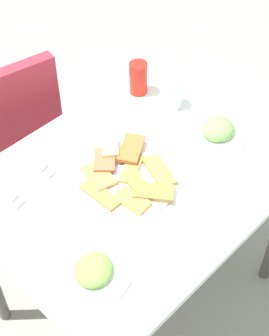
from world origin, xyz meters
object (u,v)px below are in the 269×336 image
(dining_chair, at_px, (6,140))
(drinking_glass, at_px, (172,95))
(paper_napkin, at_px, (32,186))
(pide_platter, at_px, (127,175))
(spoon, at_px, (28,182))
(fork, at_px, (36,188))
(salad_plate_greens, at_px, (94,271))
(soda_can, at_px, (138,78))
(salad_plate_rice, at_px, (218,130))
(dining_table, at_px, (139,193))

(dining_chair, height_order, drinking_glass, dining_chair)
(dining_chair, bearing_deg, paper_napkin, -111.96)
(dining_chair, bearing_deg, drinking_glass, -52.53)
(pide_platter, height_order, spoon, pide_platter)
(fork, bearing_deg, salad_plate_greens, -113.82)
(soda_can, distance_m, drinking_glass, 0.14)
(salad_plate_greens, height_order, drinking_glass, drinking_glass)
(dining_chair, height_order, soda_can, dining_chair)
(pide_platter, height_order, drinking_glass, drinking_glass)
(dining_chair, bearing_deg, fork, -111.21)
(dining_chair, xyz_separation_m, salad_plate_rice, (0.39, -0.73, 0.27))
(dining_table, xyz_separation_m, paper_napkin, (-0.27, 0.20, 0.10))
(salad_plate_rice, relative_size, drinking_glass, 2.21)
(salad_plate_greens, height_order, salad_plate_rice, salad_plate_rice)
(spoon, bearing_deg, salad_plate_greens, -115.34)
(soda_can, height_order, paper_napkin, soda_can)
(dining_table, relative_size, soda_can, 8.31)
(paper_napkin, bearing_deg, dining_chair, 68.04)
(salad_plate_rice, bearing_deg, fork, 156.78)
(pide_platter, bearing_deg, salad_plate_rice, -12.71)
(paper_napkin, height_order, fork, fork)
(soda_can, bearing_deg, paper_napkin, -171.29)
(fork, bearing_deg, drinking_glass, -14.35)
(spoon, bearing_deg, pide_platter, -55.88)
(dining_table, xyz_separation_m, salad_plate_greens, (-0.35, -0.17, 0.11))
(soda_can, xyz_separation_m, paper_napkin, (-0.56, -0.09, -0.06))
(dining_chair, bearing_deg, pide_platter, -86.79)
(dining_table, bearing_deg, fork, 146.66)
(salad_plate_greens, height_order, spoon, salad_plate_greens)
(drinking_glass, bearing_deg, dining_chair, 127.47)
(salad_plate_greens, height_order, paper_napkin, salad_plate_greens)
(salad_plate_greens, xyz_separation_m, soda_can, (0.63, 0.45, 0.05))
(soda_can, relative_size, drinking_glass, 1.37)
(dining_table, xyz_separation_m, pide_platter, (-0.05, 0.01, 0.11))
(dining_table, distance_m, paper_napkin, 0.35)
(dining_table, xyz_separation_m, fork, (-0.27, 0.18, 0.10))
(salad_plate_rice, relative_size, paper_napkin, 1.78)
(pide_platter, bearing_deg, spoon, 137.86)
(dining_table, height_order, spoon, spoon)
(salad_plate_rice, xyz_separation_m, fork, (-0.57, 0.25, -0.01))
(salad_plate_greens, distance_m, paper_napkin, 0.37)
(dining_table, bearing_deg, drinking_glass, 24.53)
(dining_chair, xyz_separation_m, salad_plate_greens, (-0.27, -0.83, 0.26))
(drinking_glass, relative_size, spoon, 0.50)
(soda_can, xyz_separation_m, fork, (-0.56, -0.10, -0.06))
(dining_table, bearing_deg, spoon, 141.65)
(dining_chair, xyz_separation_m, spoon, (-0.19, -0.45, 0.25))
(dining_table, relative_size, paper_napkin, 9.17)
(dining_chair, bearing_deg, salad_plate_rice, -62.18)
(salad_plate_rice, height_order, soda_can, soda_can)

